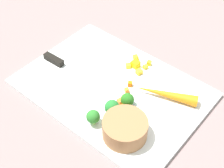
{
  "coord_description": "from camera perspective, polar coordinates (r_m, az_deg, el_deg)",
  "views": [
    {
      "loc": [
        0.39,
        -0.46,
        0.64
      ],
      "look_at": [
        0.0,
        0.0,
        0.02
      ],
      "focal_mm": 51.33,
      "sensor_mm": 36.0,
      "label": 1
    }
  ],
  "objects": [
    {
      "name": "pepper_dice_2",
      "position": [
        0.92,
        5.96,
        3.05
      ],
      "size": [
        0.01,
        0.01,
        0.01
      ],
      "primitive_type": "cube",
      "rotation": [
        0.0,
        0.0,
        2.87
      ],
      "color": "yellow",
      "rests_on": "cutting_board"
    },
    {
      "name": "broccoli_floret_0",
      "position": [
        0.77,
        -3.39,
        -5.86
      ],
      "size": [
        0.03,
        0.03,
        0.04
      ],
      "color": "#8EBF6B",
      "rests_on": "cutting_board"
    },
    {
      "name": "pepper_dice_5",
      "position": [
        0.92,
        2.91,
        3.25
      ],
      "size": [
        0.02,
        0.02,
        0.01
      ],
      "primitive_type": "cube",
      "rotation": [
        0.0,
        0.0,
        0.85
      ],
      "color": "yellow",
      "rests_on": "cutting_board"
    },
    {
      "name": "carrot_dice_4",
      "position": [
        0.81,
        1.99,
        -5.0
      ],
      "size": [
        0.02,
        0.02,
        0.01
      ],
      "primitive_type": "cube",
      "rotation": [
        0.0,
        0.0,
        0.4
      ],
      "color": "orange",
      "rests_on": "cutting_board"
    },
    {
      "name": "carrot_dice_1",
      "position": [
        0.83,
        2.16,
        -2.52
      ],
      "size": [
        0.01,
        0.02,
        0.01
      ],
      "primitive_type": "cube",
      "rotation": [
        0.0,
        0.0,
        1.72
      ],
      "color": "orange",
      "rests_on": "cutting_board"
    },
    {
      "name": "carrot_dice_3",
      "position": [
        0.81,
        2.15,
        -4.17
      ],
      "size": [
        0.02,
        0.02,
        0.02
      ],
      "primitive_type": "cube",
      "rotation": [
        0.0,
        0.0,
        2.77
      ],
      "color": "orange",
      "rests_on": "cutting_board"
    },
    {
      "name": "carrot_dice_2",
      "position": [
        0.87,
        3.24,
        -0.01
      ],
      "size": [
        0.02,
        0.02,
        0.01
      ],
      "primitive_type": "cube",
      "rotation": [
        0.0,
        0.0,
        0.53
      ],
      "color": "orange",
      "rests_on": "cutting_board"
    },
    {
      "name": "pepper_dice_4",
      "position": [
        0.95,
        4.23,
        4.73
      ],
      "size": [
        0.02,
        0.02,
        0.01
      ],
      "primitive_type": "cube",
      "rotation": [
        0.0,
        0.0,
        1.04
      ],
      "color": "yellow",
      "rests_on": "cutting_board"
    },
    {
      "name": "carrot_dice_0",
      "position": [
        0.82,
        0.94,
        -4.22
      ],
      "size": [
        0.01,
        0.01,
        0.01
      ],
      "primitive_type": "cube",
      "rotation": [
        0.0,
        0.0,
        0.98
      ],
      "color": "orange",
      "rests_on": "cutting_board"
    },
    {
      "name": "whole_carrot",
      "position": [
        0.84,
        9.46,
        -1.79
      ],
      "size": [
        0.17,
        0.09,
        0.03
      ],
      "primitive_type": "cone",
      "rotation": [
        1.57,
        0.0,
        5.09
      ],
      "color": "orange",
      "rests_on": "cutting_board"
    },
    {
      "name": "chef_knife",
      "position": [
        0.91,
        -6.94,
        2.3
      ],
      "size": [
        0.33,
        0.04,
        0.02
      ],
      "rotation": [
        0.0,
        0.0,
        0.05
      ],
      "color": "silver",
      "rests_on": "cutting_board"
    },
    {
      "name": "broccoli_floret_1",
      "position": [
        0.79,
        0.01,
        -4.21
      ],
      "size": [
        0.04,
        0.04,
        0.04
      ],
      "color": "#81B36C",
      "rests_on": "cutting_board"
    },
    {
      "name": "carrot_dice_6",
      "position": [
        0.8,
        3.56,
        -4.95
      ],
      "size": [
        0.02,
        0.02,
        0.01
      ],
      "primitive_type": "cube",
      "rotation": [
        0.0,
        0.0,
        1.77
      ],
      "color": "orange",
      "rests_on": "cutting_board"
    },
    {
      "name": "pepper_dice_1",
      "position": [
        0.94,
        6.62,
        3.72
      ],
      "size": [
        0.01,
        0.01,
        0.01
      ],
      "primitive_type": "cube",
      "rotation": [
        0.0,
        0.0,
        1.85
      ],
      "color": "yellow",
      "rests_on": "cutting_board"
    },
    {
      "name": "cutting_board",
      "position": [
        0.88,
        0.0,
        -0.73
      ],
      "size": [
        0.49,
        0.35,
        0.01
      ],
      "primitive_type": "cube",
      "color": "white",
      "rests_on": "ground_plane"
    },
    {
      "name": "carrot_dice_5",
      "position": [
        0.86,
        2.65,
        -1.13
      ],
      "size": [
        0.01,
        0.01,
        0.01
      ],
      "primitive_type": "cube",
      "rotation": [
        0.0,
        0.0,
        2.65
      ],
      "color": "orange",
      "rests_on": "cutting_board"
    },
    {
      "name": "ground_plane",
      "position": [
        0.88,
        0.0,
        -1.0
      ],
      "size": [
        4.0,
        4.0,
        0.0
      ],
      "primitive_type": "plane",
      "color": "gray"
    },
    {
      "name": "pepper_dice_0",
      "position": [
        0.91,
        4.85,
        2.15
      ],
      "size": [
        0.02,
        0.02,
        0.01
      ],
      "primitive_type": "cube",
      "rotation": [
        0.0,
        0.0,
        1.32
      ],
      "color": "yellow",
      "rests_on": "cutting_board"
    },
    {
      "name": "pepper_dice_3",
      "position": [
        0.92,
        4.3,
        3.49
      ],
      "size": [
        0.02,
        0.02,
        0.02
      ],
      "primitive_type": "cube",
      "rotation": [
        0.0,
        0.0,
        3.09
      ],
      "color": "yellow",
      "rests_on": "cutting_board"
    },
    {
      "name": "prep_bowl",
      "position": [
        0.75,
        2.32,
        -7.91
      ],
      "size": [
        0.11,
        0.11,
        0.05
      ],
      "primitive_type": "cylinder",
      "color": "#9B6840",
      "rests_on": "cutting_board"
    },
    {
      "name": "carrot_dice_7",
      "position": [
        0.83,
        1.45,
        -3.14
      ],
      "size": [
        0.02,
        0.01,
        0.01
      ],
      "primitive_type": "cube",
      "rotation": [
        0.0,
        0.0,
        1.3
      ],
      "color": "orange",
      "rests_on": "cutting_board"
    },
    {
      "name": "broccoli_floret_2",
      "position": [
        0.81,
        2.76,
        -2.81
      ],
      "size": [
        0.03,
        0.03,
        0.04
      ],
      "color": "#91AF54",
      "rests_on": "cutting_board"
    }
  ]
}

